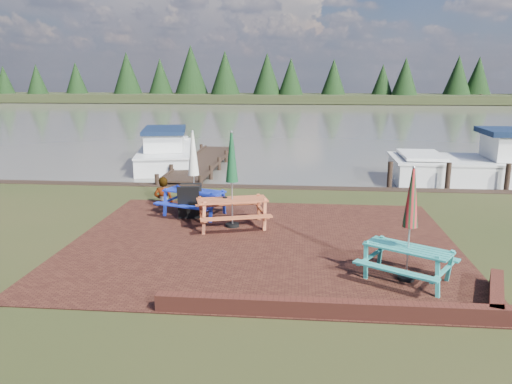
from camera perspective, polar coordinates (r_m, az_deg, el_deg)
The scene contains 13 objects.
ground at distance 10.91m, azimuth 0.31°, elevation -7.55°, with size 120.00×120.00×0.00m, color black.
paving at distance 11.84m, azimuth 0.74°, elevation -5.80°, with size 9.00×7.50×0.02m, color #331610.
brick_wall at distance 8.68m, azimuth 13.45°, elevation -12.52°, with size 6.21×1.79×0.30m.
water at distance 47.33m, azimuth 4.29°, elevation 8.49°, with size 120.00×60.00×0.02m, color #4C4941.
far_treeline at distance 76.17m, azimuth 4.79°, elevation 12.73°, with size 120.00×10.00×8.10m.
picnic_table_teal at distance 9.93m, azimuth 17.04°, elevation -5.51°, with size 2.11×2.05×2.22m.
picnic_table_red at distance 12.82m, azimuth -2.75°, elevation -0.32°, with size 2.17×2.04×2.48m.
picnic_table_blue at distance 14.02m, azimuth -7.10°, elevation 0.61°, with size 2.12×2.01×2.37m.
chalkboard at distance 13.79m, azimuth -7.57°, elevation -1.06°, with size 0.62×0.64×0.96m.
jetty at distance 22.20m, azimuth -6.16°, elevation 3.40°, with size 1.76×9.08×1.00m.
boat_jetty at distance 23.38m, azimuth -10.21°, elevation 4.43°, with size 3.64×7.02×1.94m.
boat_near at distance 21.18m, azimuth 27.26°, elevation 2.55°, with size 8.58×3.14×2.31m.
person at distance 15.53m, azimuth -10.61°, elevation 1.65°, with size 0.60×0.39×1.63m, color gray.
Camera 1 is at (0.89, -10.16, 3.87)m, focal length 35.00 mm.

